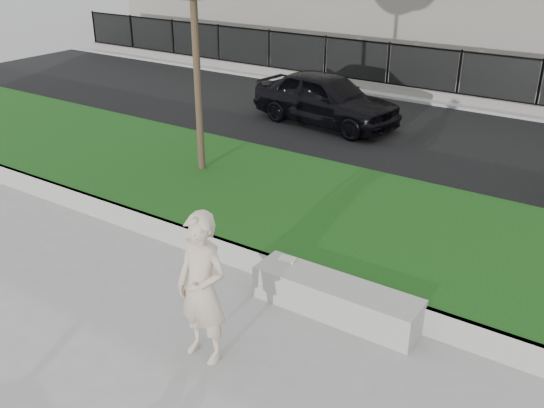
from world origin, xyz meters
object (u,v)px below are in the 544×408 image
Objects in this scene: stone_bench at (336,298)px; car_dark at (326,98)px; book at (287,259)px; man at (202,288)px.

stone_bench is 0.58× the size of car_dark.
book is at bearing 170.45° from stone_bench.
car_dark is (-3.44, 9.06, -0.23)m from man.
stone_bench is 9.84× the size of book.
man is at bearing -118.18° from stone_bench.
book is 8.04m from car_dark.
stone_bench is at bearing -20.40° from book.
man reaches higher than stone_bench.
book is at bearing 90.83° from man.
stone_bench is 1.22× the size of man.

